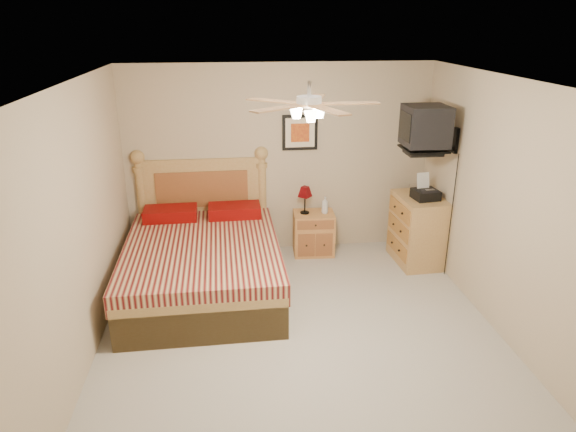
# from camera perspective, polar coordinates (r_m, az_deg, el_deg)

# --- Properties ---
(floor) EXTENTS (4.50, 4.50, 0.00)m
(floor) POSITION_cam_1_polar(r_m,az_deg,el_deg) (5.27, 1.61, -13.56)
(floor) COLOR #A7A297
(floor) RESTS_ON ground
(ceiling) EXTENTS (4.00, 4.50, 0.04)m
(ceiling) POSITION_cam_1_polar(r_m,az_deg,el_deg) (4.37, 1.96, 14.55)
(ceiling) COLOR white
(ceiling) RESTS_ON ground
(wall_back) EXTENTS (4.00, 0.04, 2.50)m
(wall_back) POSITION_cam_1_polar(r_m,az_deg,el_deg) (6.80, -0.98, 6.19)
(wall_back) COLOR tan
(wall_back) RESTS_ON ground
(wall_front) EXTENTS (4.00, 0.04, 2.50)m
(wall_front) POSITION_cam_1_polar(r_m,az_deg,el_deg) (2.76, 8.88, -18.43)
(wall_front) COLOR tan
(wall_front) RESTS_ON ground
(wall_left) EXTENTS (0.04, 4.50, 2.50)m
(wall_left) POSITION_cam_1_polar(r_m,az_deg,el_deg) (4.83, -22.46, -1.81)
(wall_left) COLOR tan
(wall_left) RESTS_ON ground
(wall_right) EXTENTS (0.04, 4.50, 2.50)m
(wall_right) POSITION_cam_1_polar(r_m,az_deg,el_deg) (5.33, 23.55, 0.15)
(wall_right) COLOR tan
(wall_right) RESTS_ON ground
(bed) EXTENTS (1.74, 2.27, 1.45)m
(bed) POSITION_cam_1_polar(r_m,az_deg,el_deg) (5.88, -9.65, -1.96)
(bed) COLOR #AC8145
(bed) RESTS_ON ground
(nightstand) EXTENTS (0.55, 0.43, 0.58)m
(nightstand) POSITION_cam_1_polar(r_m,az_deg,el_deg) (6.94, 2.86, -1.91)
(nightstand) COLOR #B86C3B
(nightstand) RESTS_ON ground
(table_lamp) EXTENTS (0.21, 0.21, 0.37)m
(table_lamp) POSITION_cam_1_polar(r_m,az_deg,el_deg) (6.76, 1.89, 1.80)
(table_lamp) COLOR #550407
(table_lamp) RESTS_ON nightstand
(lotion_bottle) EXTENTS (0.11, 0.11, 0.23)m
(lotion_bottle) POSITION_cam_1_polar(r_m,az_deg,el_deg) (6.80, 4.13, 1.23)
(lotion_bottle) COLOR silver
(lotion_bottle) RESTS_ON nightstand
(framed_picture) EXTENTS (0.46, 0.04, 0.46)m
(framed_picture) POSITION_cam_1_polar(r_m,az_deg,el_deg) (6.73, 1.33, 9.27)
(framed_picture) COLOR black
(framed_picture) RESTS_ON wall_back
(dresser) EXTENTS (0.57, 0.79, 0.90)m
(dresser) POSITION_cam_1_polar(r_m,az_deg,el_deg) (6.84, 14.21, -1.48)
(dresser) COLOR #AA7848
(dresser) RESTS_ON ground
(fax_machine) EXTENTS (0.33, 0.35, 0.31)m
(fax_machine) POSITION_cam_1_polar(r_m,az_deg,el_deg) (6.57, 15.11, 3.13)
(fax_machine) COLOR black
(fax_machine) RESTS_ON dresser
(magazine_lower) EXTENTS (0.24, 0.30, 0.03)m
(magazine_lower) POSITION_cam_1_polar(r_m,az_deg,el_deg) (6.88, 13.57, 2.81)
(magazine_lower) COLOR #BCB094
(magazine_lower) RESTS_ON dresser
(magazine_upper) EXTENTS (0.24, 0.29, 0.02)m
(magazine_upper) POSITION_cam_1_polar(r_m,az_deg,el_deg) (6.90, 13.45, 3.07)
(magazine_upper) COLOR gray
(magazine_upper) RESTS_ON magazine_lower
(wall_tv) EXTENTS (0.56, 0.46, 0.58)m
(wall_tv) POSITION_cam_1_polar(r_m,az_deg,el_deg) (6.23, 16.31, 9.27)
(wall_tv) COLOR black
(wall_tv) RESTS_ON wall_right
(ceiling_fan) EXTENTS (1.14, 1.14, 0.28)m
(ceiling_fan) POSITION_cam_1_polar(r_m,az_deg,el_deg) (4.19, 2.34, 12.34)
(ceiling_fan) COLOR white
(ceiling_fan) RESTS_ON ceiling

